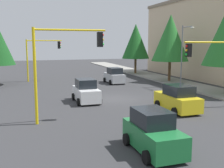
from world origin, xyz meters
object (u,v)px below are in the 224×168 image
(traffic_signal_near_right, at_px, (63,56))
(tree_roadside_mid, at_px, (170,38))
(car_white, at_px, (86,92))
(tree_roadside_far, at_px, (136,41))
(traffic_signal_near_left, at_px, (214,60))
(car_yellow, at_px, (177,99))
(car_silver, at_px, (114,76))
(car_green, at_px, (153,133))
(traffic_signal_far_right, at_px, (41,52))
(street_lamp_curbside, at_px, (184,49))

(traffic_signal_near_right, bearing_deg, tree_roadside_mid, 131.64)
(car_white, bearing_deg, tree_roadside_far, 145.82)
(traffic_signal_near_left, bearing_deg, car_yellow, -93.93)
(car_silver, bearing_deg, car_green, -14.23)
(traffic_signal_far_right, bearing_deg, car_green, 6.69)
(street_lamp_curbside, height_order, tree_roadside_mid, tree_roadside_mid)
(car_green, xyz_separation_m, car_silver, (-21.54, 5.46, 0.00))
(traffic_signal_far_right, relative_size, tree_roadside_mid, 0.64)
(traffic_signal_near_left, xyz_separation_m, tree_roadside_far, (-24.00, 3.87, 1.57))
(traffic_signal_near_left, distance_m, traffic_signal_far_right, 22.97)
(traffic_signal_near_left, bearing_deg, tree_roadside_mid, 162.66)
(tree_roadside_far, xyz_separation_m, car_yellow, (23.80, -6.81, -4.41))
(traffic_signal_near_right, height_order, street_lamp_curbside, street_lamp_curbside)
(traffic_signal_near_left, height_order, car_white, traffic_signal_near_left)
(traffic_signal_near_right, xyz_separation_m, traffic_signal_far_right, (-20.00, 0.08, -0.32))
(street_lamp_curbside, height_order, tree_roadside_far, tree_roadside_far)
(traffic_signal_near_left, relative_size, car_yellow, 1.29)
(traffic_signal_near_right, bearing_deg, car_silver, 150.64)
(traffic_signal_far_right, bearing_deg, traffic_signal_near_left, 29.47)
(tree_roadside_mid, relative_size, car_silver, 2.22)
(tree_roadside_far, xyz_separation_m, car_silver, (8.69, -6.63, -4.41))
(tree_roadside_mid, bearing_deg, street_lamp_curbside, -10.33)
(traffic_signal_far_right, height_order, car_green, traffic_signal_far_right)
(street_lamp_curbside, xyz_separation_m, tree_roadside_far, (-14.39, 0.30, 0.96))
(traffic_signal_far_right, bearing_deg, tree_roadside_mid, 69.05)
(tree_roadside_mid, distance_m, car_green, 24.31)
(street_lamp_curbside, bearing_deg, traffic_signal_far_right, -124.94)
(tree_roadside_far, bearing_deg, car_green, -21.80)
(street_lamp_curbside, xyz_separation_m, tree_roadside_mid, (-4.39, 0.80, 1.34))
(street_lamp_curbside, relative_size, car_silver, 1.80)
(car_green, bearing_deg, street_lamp_curbside, 143.34)
(car_green, bearing_deg, traffic_signal_far_right, -173.31)
(traffic_signal_far_right, bearing_deg, tree_roadside_far, 104.77)
(traffic_signal_near_right, bearing_deg, car_yellow, 91.37)
(street_lamp_curbside, xyz_separation_m, car_white, (4.12, -12.27, -3.45))
(traffic_signal_near_right, distance_m, car_green, 7.74)
(traffic_signal_far_right, bearing_deg, street_lamp_curbside, 55.06)
(traffic_signal_near_left, relative_size, car_silver, 1.35)
(car_green, bearing_deg, traffic_signal_near_left, 127.16)
(traffic_signal_near_left, distance_m, car_silver, 15.81)
(tree_roadside_mid, distance_m, car_silver, 8.69)
(car_white, bearing_deg, traffic_signal_near_left, 57.77)
(car_white, relative_size, car_yellow, 0.93)
(car_yellow, bearing_deg, car_silver, 179.34)
(traffic_signal_near_left, distance_m, tree_roadside_far, 24.36)
(car_green, bearing_deg, car_yellow, 140.59)
(car_white, xyz_separation_m, car_yellow, (5.28, 5.76, 0.00))
(traffic_signal_near_right, xyz_separation_m, tree_roadside_mid, (-14.00, 15.75, 1.46))
(traffic_signal_near_left, height_order, tree_roadside_mid, tree_roadside_mid)
(street_lamp_curbside, bearing_deg, car_green, -36.66)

